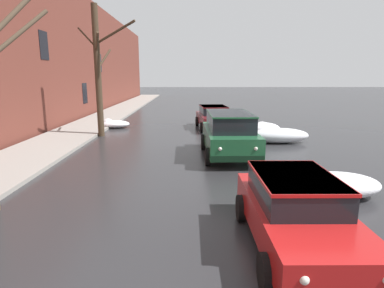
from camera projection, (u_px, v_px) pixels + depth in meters
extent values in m
cube|color=gray|center=(55.00, 143.00, 15.92)|extent=(3.06, 80.00, 0.14)
cube|color=brown|center=(2.00, 42.00, 14.93)|extent=(0.60, 80.00, 9.59)
cube|color=black|center=(85.00, 93.00, 25.84)|extent=(0.08, 1.10, 1.60)
cube|color=black|center=(99.00, 63.00, 30.16)|extent=(0.08, 1.10, 1.60)
cube|color=black|center=(43.00, 45.00, 18.57)|extent=(0.08, 1.10, 1.60)
ellipsoid|color=white|center=(279.00, 135.00, 16.17)|extent=(2.95, 1.26, 0.73)
ellipsoid|color=white|center=(274.00, 138.00, 16.16)|extent=(0.58, 0.49, 0.49)
ellipsoid|color=white|center=(270.00, 138.00, 16.18)|extent=(0.56, 0.47, 0.47)
ellipsoid|color=white|center=(335.00, 185.00, 8.95)|extent=(2.50, 1.42, 0.66)
ellipsoid|color=white|center=(362.00, 190.00, 8.87)|extent=(0.52, 0.43, 0.43)
ellipsoid|color=white|center=(325.00, 184.00, 9.20)|extent=(0.64, 0.53, 0.53)
ellipsoid|color=white|center=(116.00, 124.00, 20.89)|extent=(1.78, 1.25, 0.47)
ellipsoid|color=white|center=(108.00, 123.00, 20.94)|extent=(0.70, 0.58, 0.58)
ellipsoid|color=white|center=(263.00, 129.00, 18.42)|extent=(1.96, 1.49, 0.69)
ellipsoid|color=white|center=(262.00, 128.00, 18.34)|extent=(0.90, 0.75, 0.75)
ellipsoid|color=white|center=(252.00, 130.00, 18.67)|extent=(0.53, 0.45, 0.45)
cylinder|color=#4C3D2D|center=(13.00, 38.00, 8.01)|extent=(1.19, 1.80, 1.68)
cylinder|color=#4C3D2D|center=(4.00, 23.00, 7.88)|extent=(0.93, 1.70, 1.73)
cylinder|color=#423323|center=(98.00, 72.00, 17.34)|extent=(0.34, 0.34, 6.92)
cylinder|color=#423323|center=(104.00, 59.00, 17.86)|extent=(0.53, 1.46, 1.18)
cylinder|color=#423323|center=(97.00, 42.00, 16.51)|extent=(0.55, 1.19, 0.95)
cylinder|color=#423323|center=(87.00, 38.00, 17.09)|extent=(1.06, 0.35, 1.10)
cylinder|color=#423323|center=(115.00, 32.00, 16.58)|extent=(2.27, 0.87, 1.15)
cube|color=red|center=(296.00, 219.00, 6.19)|extent=(1.67, 4.03, 0.60)
cube|color=black|center=(295.00, 188.00, 6.27)|extent=(1.43, 2.10, 0.52)
cube|color=red|center=(295.00, 176.00, 6.22)|extent=(1.46, 2.14, 0.06)
cube|color=#520B0B|center=(271.00, 192.00, 8.15)|extent=(1.62, 0.12, 0.22)
cylinder|color=black|center=(375.00, 272.00, 5.04)|extent=(0.18, 0.60, 0.60)
cylinder|color=black|center=(266.00, 272.00, 5.03)|extent=(0.18, 0.60, 0.60)
cylinder|color=black|center=(315.00, 208.00, 7.48)|extent=(0.18, 0.60, 0.60)
cylinder|color=black|center=(241.00, 208.00, 7.47)|extent=(0.18, 0.60, 0.60)
sphere|color=silver|center=(304.00, 280.00, 4.22)|extent=(0.14, 0.14, 0.14)
cube|color=#1E5633|center=(229.00, 139.00, 13.32)|extent=(1.99, 4.45, 0.80)
cube|color=black|center=(229.00, 121.00, 13.21)|extent=(1.69, 3.12, 0.68)
cube|color=#1E5633|center=(230.00, 113.00, 13.15)|extent=(1.73, 3.18, 0.06)
cube|color=black|center=(238.00, 159.00, 11.27)|extent=(1.87, 0.16, 0.22)
cube|color=black|center=(223.00, 136.00, 15.49)|extent=(1.87, 0.16, 0.22)
cylinder|color=black|center=(260.00, 156.00, 12.09)|extent=(0.19, 0.68, 0.68)
cylinder|color=black|center=(208.00, 157.00, 12.04)|extent=(0.19, 0.68, 0.68)
cylinder|color=black|center=(246.00, 142.00, 14.77)|extent=(0.19, 0.68, 0.68)
cylinder|color=black|center=(203.00, 142.00, 14.71)|extent=(0.19, 0.68, 0.68)
sphere|color=silver|center=(256.00, 149.00, 11.18)|extent=(0.14, 0.14, 0.14)
sphere|color=silver|center=(220.00, 149.00, 11.15)|extent=(0.14, 0.14, 0.14)
cube|color=maroon|center=(214.00, 119.00, 20.43)|extent=(2.13, 4.42, 0.60)
cube|color=black|center=(213.00, 110.00, 20.53)|extent=(1.72, 2.35, 0.52)
cube|color=maroon|center=(213.00, 106.00, 20.48)|extent=(1.76, 2.39, 0.06)
cube|color=black|center=(219.00, 127.00, 18.43)|extent=(1.76, 0.26, 0.22)
cube|color=black|center=(209.00, 118.00, 22.51)|extent=(1.76, 0.26, 0.22)
cylinder|color=black|center=(232.00, 127.00, 19.28)|extent=(0.23, 0.61, 0.60)
cylinder|color=black|center=(202.00, 127.00, 19.12)|extent=(0.23, 0.61, 0.60)
cylinder|color=black|center=(224.00, 121.00, 21.87)|extent=(0.23, 0.61, 0.60)
cylinder|color=black|center=(197.00, 121.00, 21.71)|extent=(0.23, 0.61, 0.60)
sphere|color=silver|center=(230.00, 123.00, 18.40)|extent=(0.14, 0.14, 0.14)
sphere|color=silver|center=(209.00, 123.00, 18.30)|extent=(0.14, 0.14, 0.14)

